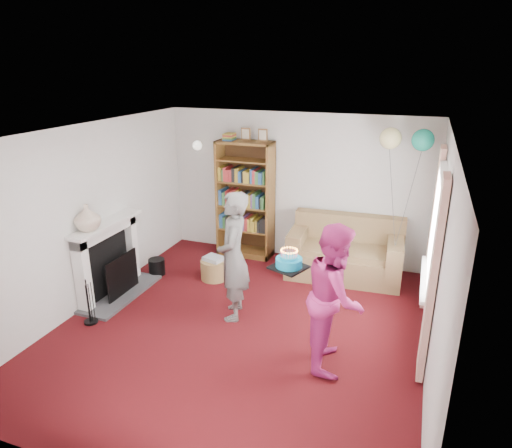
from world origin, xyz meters
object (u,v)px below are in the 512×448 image
at_px(bookcase, 246,201).
at_px(sofa, 345,254).
at_px(person_magenta, 335,296).
at_px(person_striped, 233,257).
at_px(birthday_cake, 289,262).

bearing_deg(bookcase, sofa, -7.31).
xyz_separation_m(sofa, person_magenta, (0.27, -2.37, 0.49)).
xyz_separation_m(person_striped, birthday_cake, (0.89, -0.50, 0.27)).
distance_m(bookcase, sofa, 1.92).
height_order(bookcase, birthday_cake, bookcase).
bearing_deg(sofa, person_magenta, -86.94).
distance_m(sofa, birthday_cake, 2.46).
relative_size(bookcase, person_magenta, 1.34).
height_order(sofa, birthday_cake, birthday_cake).
relative_size(person_magenta, birthday_cake, 4.66).
relative_size(bookcase, person_striped, 1.29).
xyz_separation_m(bookcase, sofa, (1.80, -0.23, -0.64)).
xyz_separation_m(sofa, person_striped, (-1.17, -1.82, 0.52)).
height_order(bookcase, person_striped, bookcase).
relative_size(sofa, person_magenta, 1.06).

